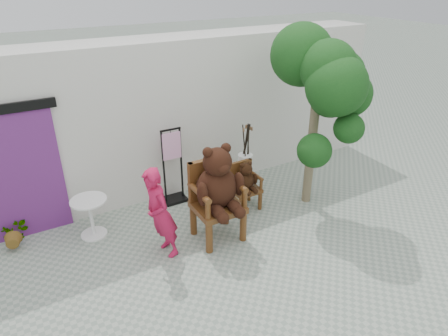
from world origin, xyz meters
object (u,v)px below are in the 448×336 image
Objects in this scene: cafe_table at (91,213)px; stool_bucket at (245,163)px; chair_small at (245,181)px; chair_big at (217,188)px; person at (160,214)px; tree at (327,79)px; display_stand at (173,174)px.

stool_bucket reaches higher than cafe_table.
cafe_table is (-2.74, 0.53, -0.12)m from chair_small.
chair_big is at bearing -30.80° from cafe_table.
chair_small is at bearing 99.22° from person.
person is 2.20× the size of cafe_table.
tree is (0.90, -1.08, 1.80)m from stool_bucket.
display_stand is 0.46× the size of tree.
cafe_table is at bearing -179.99° from stool_bucket.
tree is (3.98, -1.08, 2.00)m from cafe_table.
chair_big reaches higher than person.
stool_bucket is (2.24, 1.09, -0.13)m from person.
chair_big is 1.50m from display_stand.
chair_small is at bearing -39.06° from display_stand.
tree is at bearing -50.11° from stool_bucket.
display_stand reaches higher than chair_small.
chair_small is 2.79m from cafe_table.
chair_big is at bearing 82.52° from person.
stool_bucket is (1.41, -0.36, 0.06)m from display_stand.
person reaches higher than cafe_table.
display_stand is 1.04× the size of stool_bucket.
cafe_table is 0.21× the size of tree.
cafe_table is 0.48× the size of stool_bucket.
person is 3.56m from tree.
chair_big is 1.01m from person.
chair_small is 0.62× the size of person.
cafe_table is 4.59m from tree.
display_stand is at bearing 165.88° from stool_bucket.
display_stand is (0.83, 1.44, -0.19)m from person.
chair_small is 0.29× the size of tree.
chair_small is 0.66× the size of stool_bucket.
person is 1.41m from cafe_table.
display_stand reaches higher than stool_bucket.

